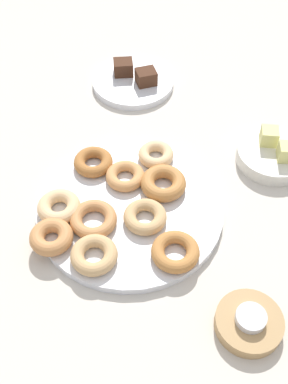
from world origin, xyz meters
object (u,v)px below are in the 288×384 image
at_px(donut_6, 51,237).
at_px(tealight, 251,318).
at_px(donut_plate, 130,208).
at_px(melon_chunk_right, 287,152).
at_px(donut_4, 156,155).
at_px(fruit_bowl, 272,155).
at_px(donut_3, 145,217).
at_px(donut_9, 125,176).
at_px(donut_7, 175,252).
at_px(brownie_near, 123,67).
at_px(donut_0, 93,219).
at_px(candle_holder, 249,323).
at_px(donut_8, 59,207).
at_px(donut_2, 163,183).
at_px(donut_1, 94,255).
at_px(donut_5, 93,162).
at_px(melon_chunk_left, 269,136).
at_px(cake_plate, 133,82).
at_px(brownie_far, 146,77).

height_order(donut_6, tealight, donut_6).
height_order(donut_plate, melon_chunk_right, melon_chunk_right).
height_order(donut_4, fruit_bowl, donut_4).
height_order(donut_4, melon_chunk_right, melon_chunk_right).
xyz_separation_m(donut_3, donut_9, (-0.11, -0.00, -0.00)).
relative_size(donut_6, donut_7, 0.92).
bearing_deg(donut_3, brownie_near, 167.02).
bearing_deg(donut_3, donut_0, -106.42).
xyz_separation_m(donut_3, candle_holder, (0.25, 0.09, -0.02)).
bearing_deg(candle_holder, donut_0, -146.18).
relative_size(donut_0, donut_6, 1.11).
relative_size(donut_plate, donut_8, 4.41).
relative_size(donut_0, fruit_bowl, 0.59).
distance_m(donut_2, fruit_bowl, 0.26).
relative_size(donut_1, donut_7, 0.97).
relative_size(donut_4, donut_5, 0.92).
bearing_deg(donut_5, melon_chunk_left, 79.05).
relative_size(cake_plate, melon_chunk_right, 5.73).
bearing_deg(melon_chunk_right, donut_0, -87.62).
distance_m(donut_0, fruit_bowl, 0.42).
distance_m(donut_6, candle_holder, 0.38).
xyz_separation_m(donut_2, donut_4, (-0.08, 0.01, -0.00)).
distance_m(donut_0, donut_8, 0.07).
bearing_deg(tealight, melon_chunk_right, 141.26).
relative_size(brownie_near, fruit_bowl, 0.31).
distance_m(donut_5, fruit_bowl, 0.39).
height_order(donut_3, donut_5, same).
distance_m(donut_plate, cake_plate, 0.41).
xyz_separation_m(donut_9, fruit_bowl, (0.04, 0.32, -0.01)).
distance_m(donut_9, melon_chunk_right, 0.34).
relative_size(donut_9, cake_plate, 0.39).
relative_size(donut_7, donut_8, 1.05).
height_order(donut_8, melon_chunk_left, melon_chunk_left).
relative_size(brownie_near, tealight, 0.94).
distance_m(donut_5, brownie_far, 0.31).
xyz_separation_m(donut_plate, brownie_far, (-0.36, 0.16, 0.03)).
relative_size(donut_1, donut_4, 1.13).
height_order(donut_5, candle_holder, donut_5).
bearing_deg(donut_2, tealight, 5.39).
bearing_deg(donut_6, donut_0, 99.64).
height_order(donut_1, cake_plate, donut_1).
bearing_deg(donut_0, donut_6, -80.36).
bearing_deg(candle_holder, donut_9, -165.23).
distance_m(donut_4, donut_7, 0.25).
bearing_deg(tealight, donut_5, -160.84).
bearing_deg(donut_2, brownie_near, 173.77).
bearing_deg(donut_3, melon_chunk_left, 107.29).
distance_m(donut_4, donut_5, 0.13).
relative_size(donut_8, donut_9, 1.05).
bearing_deg(melon_chunk_left, donut_8, -87.35).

